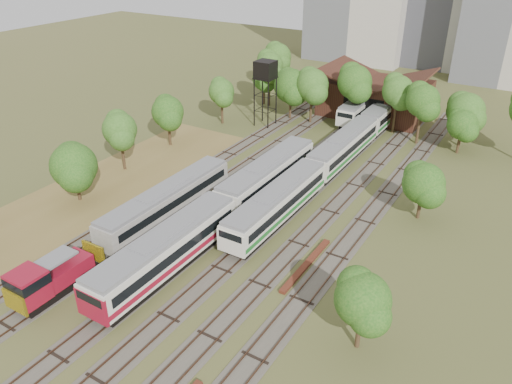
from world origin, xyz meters
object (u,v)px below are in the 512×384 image
Objects in this scene: railcar_red_set at (223,209)px; water_tower at (265,71)px; shunter_locomotive at (48,280)px; railcar_green_set at (343,148)px.

water_tower is (-11.67, 28.00, 6.23)m from railcar_red_set.
railcar_red_set is at bearing 69.89° from shunter_locomotive.
railcar_red_set is at bearing -67.38° from water_tower.
railcar_green_set is 5.28× the size of water_tower.
water_tower is at bearing 112.62° from railcar_red_set.
railcar_red_set is at bearing -100.59° from railcar_green_set.
railcar_green_set is 18.15m from water_tower.
shunter_locomotive is (-10.00, -37.78, -0.31)m from railcar_green_set.
railcar_red_set is 21.76m from railcar_green_set.
shunter_locomotive is 45.24m from water_tower.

